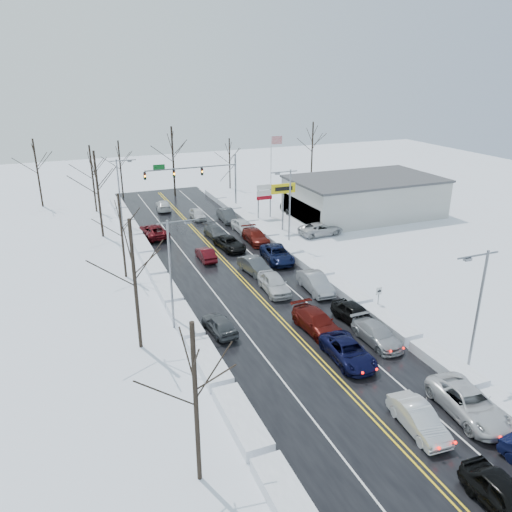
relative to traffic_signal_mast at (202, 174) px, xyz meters
name	(u,v)px	position (x,y,z in m)	size (l,w,h in m)	color
ground	(253,291)	(-3.45, -27.99, -5.48)	(160.00, 160.00, 0.00)	white
road_surface	(246,283)	(-3.45, -25.99, -5.47)	(14.00, 84.00, 0.01)	black
snow_bank_left	(168,296)	(-11.05, -25.99, -5.48)	(1.70, 72.00, 0.79)	white
snow_bank_right	(315,272)	(4.15, -25.99, -5.48)	(1.70, 72.00, 0.79)	white
traffic_signal_mast	(202,174)	(0.00, 0.00, 0.00)	(13.28, 0.39, 8.00)	slate
tires_plus_sign	(283,192)	(7.05, -12.00, -0.49)	(3.20, 0.34, 6.00)	slate
used_vehicles_sign	(264,194)	(7.05, -5.99, -2.16)	(2.20, 0.22, 4.65)	slate
speed_limit_sign	(379,295)	(4.75, -35.99, -3.84)	(0.55, 0.09, 2.35)	slate
flagpole	(272,163)	(11.72, 2.01, 0.45)	(1.87, 1.20, 10.00)	silver
dealership_building	(364,196)	(20.53, -9.99, -2.82)	(20.40, 12.40, 5.30)	#B5B5B0
streetlight_se	(477,305)	(4.85, -45.99, -0.17)	(3.20, 0.25, 9.00)	slate
streetlight_ne	(288,202)	(4.85, -17.99, -0.17)	(3.20, 0.25, 9.00)	slate
streetlight_sw	(173,266)	(-11.74, -31.99, -0.17)	(3.20, 0.25, 9.00)	slate
streetlight_nw	(121,189)	(-11.74, -3.99, -0.17)	(3.20, 0.25, 9.00)	slate
tree_left_a	(194,374)	(-14.45, -47.99, 0.81)	(3.60, 3.60, 9.00)	#2D231C
tree_left_b	(133,260)	(-14.95, -33.99, 1.51)	(4.00, 4.00, 10.00)	#2D231C
tree_left_c	(120,220)	(-13.95, -19.99, 0.46)	(3.40, 3.40, 8.50)	#2D231C
tree_left_d	(96,178)	(-14.65, -5.99, 1.86)	(4.20, 4.20, 10.50)	#2D231C
tree_left_e	(91,166)	(-14.25, 6.01, 1.16)	(3.80, 3.80, 9.50)	#2D231C
tree_far_a	(36,160)	(-21.45, 12.01, 1.51)	(4.00, 4.00, 10.00)	#2D231C
tree_far_b	(120,158)	(-9.45, 13.01, 0.81)	(3.60, 3.60, 9.00)	#2D231C
tree_far_c	(172,148)	(-1.45, 11.01, 2.21)	(4.40, 4.40, 11.00)	#2D231C
tree_far_d	(229,154)	(8.55, 12.51, 0.46)	(3.40, 3.40, 8.50)	#2D231C
tree_far_e	(313,140)	(24.55, 13.01, 1.86)	(4.20, 4.20, 10.50)	#2D231C
queued_car_0	(504,512)	(-1.74, -55.42, -5.48)	(1.96, 4.86, 1.66)	black
queued_car_1	(417,429)	(-1.75, -49.22, -5.48)	(1.58, 4.53, 1.49)	silver
queued_car_2	(348,360)	(-1.59, -41.46, -5.48)	(2.44, 5.30, 1.47)	black
queued_car_3	(317,331)	(-1.58, -36.86, -5.48)	(2.23, 5.49, 1.59)	#4E0E0A
queued_car_4	(274,292)	(-1.70, -28.84, -5.48)	(2.02, 5.02, 1.71)	silver
queued_car_5	(255,273)	(-1.69, -24.09, -5.48)	(1.67, 4.80, 1.58)	#404245
queued_car_6	(230,249)	(-1.64, -16.34, -5.48)	(2.32, 5.04, 1.40)	black
queued_car_7	(216,238)	(-1.86, -11.77, -5.48)	(1.98, 4.86, 1.41)	#44474A
queued_car_8	(198,219)	(-1.73, -3.29, -5.48)	(1.68, 4.19, 1.43)	silver
queued_car_10	(467,414)	(1.94, -49.26, -5.48)	(2.66, 5.78, 1.61)	silver
queued_car_11	(376,342)	(1.76, -40.13, -5.48)	(2.00, 4.93, 1.43)	#989A9F
queued_car_12	(355,323)	(1.94, -36.88, -5.48)	(1.92, 4.77, 1.63)	black
queued_car_13	(315,291)	(1.93, -30.15, -5.48)	(1.78, 5.10, 1.68)	gray
queued_car_14	(277,261)	(1.83, -21.79, -5.48)	(2.63, 5.69, 1.58)	black
queued_car_15	(256,242)	(1.95, -15.32, -5.48)	(2.16, 5.31, 1.54)	#55100B
queued_car_16	(243,232)	(1.98, -10.85, -5.48)	(1.82, 4.52, 1.54)	silver
queued_car_17	(227,221)	(1.70, -5.71, -5.48)	(1.72, 4.92, 1.62)	#383A3C
oncoming_car_0	(206,260)	(-5.21, -18.59, -5.48)	(1.43, 4.10, 1.35)	#4A090F
oncoming_car_1	(154,237)	(-8.84, -8.68, -5.48)	(2.63, 5.71, 1.59)	#510A10
oncoming_car_2	(164,210)	(-5.08, 3.13, -5.48)	(1.99, 4.90, 1.42)	silver
oncoming_car_3	(220,332)	(-8.81, -34.16, -5.48)	(1.71, 4.25, 1.45)	#434548
parked_car_0	(321,235)	(10.53, -15.75, -5.48)	(2.59, 5.61, 1.56)	silver
parked_car_1	(324,223)	(13.40, -11.61, -5.48)	(2.08, 5.12, 1.49)	black
parked_car_2	(290,212)	(11.58, -4.82, -5.48)	(1.93, 4.79, 1.63)	black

